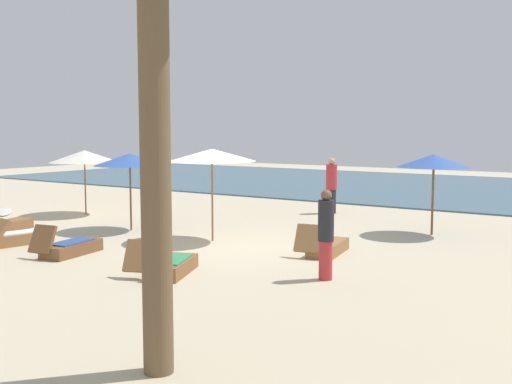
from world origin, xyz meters
The scene contains 14 objects.
ground_plane centered at (0.00, 0.00, 0.00)m, with size 60.00×60.00×0.00m, color beige.
ocean_water centered at (0.00, 17.00, 0.03)m, with size 48.00×16.00×0.06m, color #3D6075.
umbrella_1 centered at (-3.68, 0.21, 1.99)m, with size 2.01×2.01×2.16m.
umbrella_2 centered at (-7.24, 1.66, 1.93)m, with size 2.27×2.27×2.13m.
umbrella_3 centered at (-0.75, 0.18, 2.19)m, with size 2.22×2.22×2.35m.
umbrella_4 centered at (3.57, 4.22, 1.99)m, with size 1.94×1.94×2.17m.
lounger_0 centered at (-6.46, -1.90, 0.17)m, with size 1.02×1.74×0.74m.
lounger_2 centered at (2.44, 0.31, 0.17)m, with size 0.89×1.72×0.74m.
lounger_3 centered at (-2.33, -3.07, 0.18)m, with size 0.86×1.70×0.75m.
lounger_5 centered at (-4.42, -2.91, 0.18)m, with size 0.89×1.75×0.71m.
lounger_6 centered at (0.83, -3.19, 0.18)m, with size 1.19×1.74×0.74m.
person_0 centered at (3.57, -1.85, 0.88)m, with size 0.32×0.32×1.72m.
person_1 centered at (-0.66, 6.52, 0.94)m, with size 0.41×0.41×1.86m.
surfboard centered at (-9.97, 0.45, 0.04)m, with size 2.13×1.75×0.07m.
Camera 1 is at (9.09, -12.33, 2.89)m, focal length 44.30 mm.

